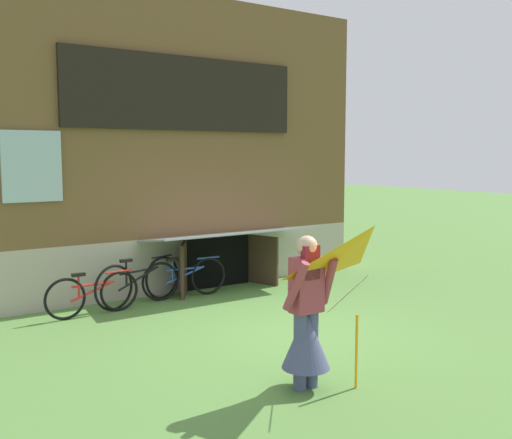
# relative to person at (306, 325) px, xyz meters

# --- Properties ---
(ground_plane) EXTENTS (60.00, 60.00, 0.00)m
(ground_plane) POSITION_rel_person_xyz_m (1.10, 1.79, -0.70)
(ground_plane) COLOR #56843D
(log_house) EXTENTS (7.73, 5.68, 5.33)m
(log_house) POSITION_rel_person_xyz_m (1.10, 7.07, 1.97)
(log_house) COLOR #ADA393
(log_house) RESTS_ON ground_plane
(person) EXTENTS (0.61, 0.53, 1.65)m
(person) POSITION_rel_person_xyz_m (0.00, 0.00, 0.00)
(person) COLOR #474C75
(person) RESTS_ON ground_plane
(kite) EXTENTS (1.07, 1.07, 1.67)m
(kite) POSITION_rel_person_xyz_m (0.41, -0.57, 0.65)
(kite) COLOR orange
(kite) RESTS_ON ground_plane
(bicycle_blue) EXTENTS (1.58, 0.15, 0.72)m
(bicycle_blue) POSITION_rel_person_xyz_m (0.83, 4.36, -0.35)
(bicycle_blue) COLOR black
(bicycle_blue) RESTS_ON ground_plane
(bicycle_black) EXTENTS (1.71, 0.53, 0.81)m
(bicycle_black) POSITION_rel_person_xyz_m (-0.03, 4.36, -0.31)
(bicycle_black) COLOR black
(bicycle_black) RESTS_ON ground_plane
(bicycle_red) EXTENTS (1.52, 0.12, 0.69)m
(bicycle_red) POSITION_rel_person_xyz_m (-0.90, 4.14, -0.36)
(bicycle_red) COLOR black
(bicycle_red) RESTS_ON ground_plane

